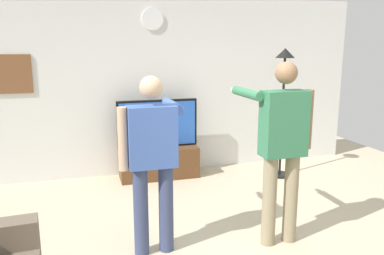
% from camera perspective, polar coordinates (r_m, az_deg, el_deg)
% --- Properties ---
extents(back_wall, '(6.40, 0.10, 2.70)m').
position_cam_1_polar(back_wall, '(6.05, -4.28, 6.08)').
color(back_wall, silver).
rests_on(back_wall, ground_plane).
extents(tv_stand, '(1.17, 0.45, 0.46)m').
position_cam_1_polar(tv_stand, '(5.90, -4.89, -5.16)').
color(tv_stand, brown).
rests_on(tv_stand, ground_plane).
extents(television, '(1.20, 0.07, 0.72)m').
position_cam_1_polar(television, '(5.80, -5.08, 0.56)').
color(television, black).
rests_on(television, tv_stand).
extents(wall_clock, '(0.32, 0.03, 0.32)m').
position_cam_1_polar(wall_clock, '(5.94, -5.84, 15.60)').
color(wall_clock, white).
extents(framed_picture, '(0.61, 0.04, 0.53)m').
position_cam_1_polar(framed_picture, '(5.91, -25.41, 7.11)').
color(framed_picture, brown).
extents(floor_lamp, '(0.32, 0.32, 1.93)m').
position_cam_1_polar(floor_lamp, '(5.89, 13.32, 5.94)').
color(floor_lamp, black).
rests_on(floor_lamp, ground_plane).
extents(person_standing_nearer_lamp, '(0.62, 0.78, 1.70)m').
position_cam_1_polar(person_standing_nearer_lamp, '(3.61, -5.87, -4.01)').
color(person_standing_nearer_lamp, '#384266').
rests_on(person_standing_nearer_lamp, ground_plane).
extents(person_standing_nearer_couch, '(0.61, 0.78, 1.82)m').
position_cam_1_polar(person_standing_nearer_couch, '(3.86, 13.12, -2.17)').
color(person_standing_nearer_couch, gray).
rests_on(person_standing_nearer_couch, ground_plane).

